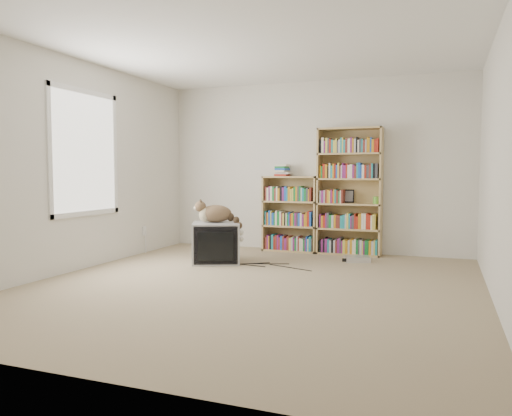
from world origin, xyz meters
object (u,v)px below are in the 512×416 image
(bookcase_short, at_px, (291,217))
(crt_tv, at_px, (216,243))
(bookcase_tall, at_px, (350,195))
(dvd_player, at_px, (357,259))
(cat, at_px, (219,216))

(bookcase_short, bearing_deg, crt_tv, -116.27)
(bookcase_tall, xyz_separation_m, dvd_player, (0.21, -0.57, -0.82))
(crt_tv, relative_size, dvd_player, 2.43)
(crt_tv, xyz_separation_m, bookcase_short, (0.63, 1.27, 0.25))
(dvd_player, bearing_deg, crt_tv, -179.61)
(crt_tv, xyz_separation_m, dvd_player, (1.70, 0.69, -0.22))
(crt_tv, height_order, bookcase_tall, bookcase_tall)
(cat, height_order, bookcase_short, bookcase_short)
(bookcase_tall, relative_size, bookcase_short, 1.61)
(cat, distance_m, bookcase_short, 1.38)
(crt_tv, height_order, dvd_player, crt_tv)
(bookcase_tall, bearing_deg, bookcase_short, 179.99)
(bookcase_tall, bearing_deg, dvd_player, -70.02)
(bookcase_tall, distance_m, bookcase_short, 0.93)
(crt_tv, xyz_separation_m, cat, (0.03, 0.03, 0.34))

